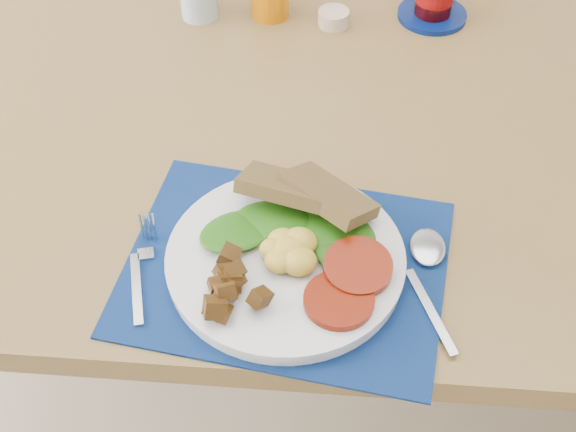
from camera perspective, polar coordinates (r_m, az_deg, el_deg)
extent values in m
cube|color=brown|center=(1.24, 5.58, 5.99)|extent=(1.40, 0.90, 0.04)
cylinder|color=brown|center=(1.88, -15.10, 5.97)|extent=(0.06, 0.06, 0.71)
cube|color=brown|center=(1.95, 7.60, 12.62)|extent=(0.52, 0.50, 0.04)
cylinder|color=brown|center=(2.22, 12.78, 9.14)|extent=(0.04, 0.04, 0.43)
cylinder|color=brown|center=(2.26, 2.98, 10.96)|extent=(0.04, 0.04, 0.43)
cylinder|color=brown|center=(1.94, 11.51, 2.86)|extent=(0.04, 0.04, 0.43)
cylinder|color=brown|center=(1.98, 0.50, 5.01)|extent=(0.04, 0.04, 0.43)
cube|color=black|center=(1.02, -0.18, -3.63)|extent=(0.44, 0.37, 0.00)
cylinder|color=silver|center=(1.01, -0.18, -3.21)|extent=(0.30, 0.30, 0.02)
ellipsoid|color=yellow|center=(0.99, 0.10, -2.48)|extent=(0.07, 0.06, 0.03)
cylinder|color=maroon|center=(0.97, 4.32, -4.90)|extent=(0.09, 0.09, 0.01)
ellipsoid|color=#114008|center=(1.03, 0.60, -0.82)|extent=(0.16, 0.10, 0.01)
cube|color=olive|center=(1.04, 1.37, 1.79)|extent=(0.14, 0.12, 0.04)
cube|color=#B2B5BA|center=(1.01, -10.71, -5.10)|extent=(0.04, 0.11, 0.00)
cube|color=#B2B5BA|center=(1.06, -9.89, -1.91)|extent=(0.03, 0.06, 0.00)
cube|color=#B2B5BA|center=(0.99, 10.10, -6.69)|extent=(0.06, 0.13, 0.00)
ellipsoid|color=#B2B5BA|center=(1.05, 9.88, -2.28)|extent=(0.05, 0.06, 0.01)
cylinder|color=#CBB095|center=(1.43, 3.26, 13.89)|extent=(0.05, 0.05, 0.03)
cylinder|color=#051655|center=(1.47, 10.20, 13.91)|extent=(0.12, 0.12, 0.01)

